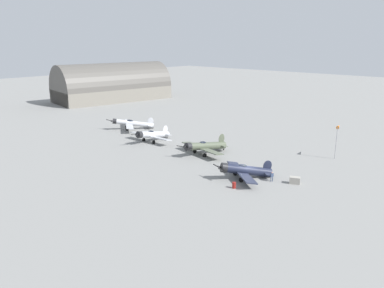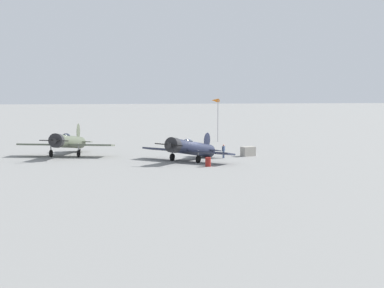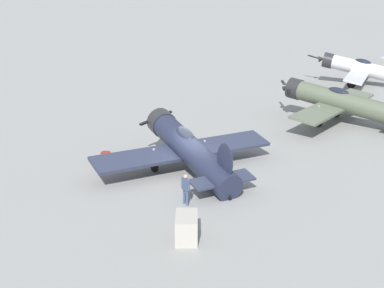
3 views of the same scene
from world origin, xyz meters
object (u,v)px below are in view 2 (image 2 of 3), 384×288
Objects in this scene: ground_crew_mechanic at (224,150)px; windsock_mast at (215,102)px; airplane_foreground at (190,148)px; fuel_drum at (208,162)px; equipment_crate at (248,151)px; airplane_mid_apron at (68,142)px.

ground_crew_mechanic is 0.25× the size of windsock_mast.
ground_crew_mechanic is at bearing 150.89° from airplane_foreground.
equipment_crate is at bearing 53.55° from fuel_drum.
windsock_mast is (6.15, 21.47, 4.42)m from airplane_foreground.
windsock_mast is at bearing 93.43° from equipment_crate.
airplane_foreground is 4.86m from fuel_drum.
airplane_foreground reaches higher than equipment_crate.
windsock_mast reaches higher than equipment_crate.
windsock_mast reaches higher than airplane_foreground.
airplane_foreground reaches higher than ground_crew_mechanic.
equipment_crate is at bearing 94.57° from airplane_mid_apron.
airplane_foreground is 1.53× the size of windsock_mast.
airplane_foreground is at bearing 78.07° from airplane_mid_apron.
airplane_foreground is at bearing 106.57° from fuel_drum.
ground_crew_mechanic reaches higher than equipment_crate.
windsock_mast is at bearing 79.58° from fuel_drum.
ground_crew_mechanic is at bearing 67.08° from fuel_drum.
fuel_drum is (-5.87, -7.95, -0.08)m from equipment_crate.
equipment_crate is 9.89m from fuel_drum.
airplane_mid_apron is at bearing -142.09° from windsock_mast.
airplane_foreground is 0.86× the size of airplane_mid_apron.
equipment_crate is (20.95, -2.62, -1.10)m from airplane_mid_apron.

